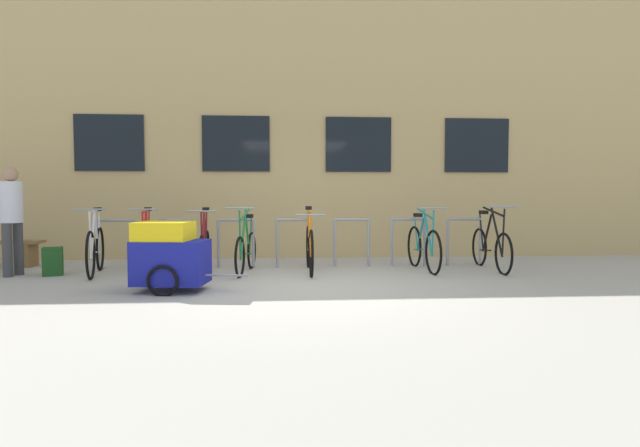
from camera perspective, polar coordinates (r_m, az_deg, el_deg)
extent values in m
plane|color=#B2ADA0|center=(6.93, -1.73, -7.12)|extent=(42.00, 42.00, 0.00)
cube|color=tan|center=(13.56, -2.94, 10.53)|extent=(28.00, 6.86, 5.96)
cube|color=black|center=(10.58, -22.63, 8.38)|extent=(1.30, 0.04, 1.07)
cube|color=black|center=(10.09, -9.43, 8.85)|extent=(1.30, 0.04, 1.07)
cube|color=black|center=(10.15, 4.35, 8.84)|extent=(1.30, 0.04, 1.07)
cube|color=black|center=(10.77, 17.22, 8.39)|extent=(1.30, 0.04, 1.07)
cylinder|color=gray|center=(9.29, -23.70, -2.21)|extent=(0.05, 0.05, 0.82)
cylinder|color=gray|center=(9.11, -20.20, -2.24)|extent=(0.05, 0.05, 0.82)
cylinder|color=gray|center=(9.17, -22.02, 0.33)|extent=(0.59, 0.05, 0.05)
cylinder|color=gray|center=(9.00, -17.69, -2.26)|extent=(0.05, 0.05, 0.82)
cylinder|color=gray|center=(8.88, -13.98, -2.27)|extent=(0.05, 0.05, 0.82)
cylinder|color=gray|center=(8.91, -15.89, 0.36)|extent=(0.59, 0.05, 0.05)
cylinder|color=gray|center=(8.82, -11.36, -2.28)|extent=(0.05, 0.05, 0.82)
cylinder|color=gray|center=(8.77, -7.52, -2.28)|extent=(0.05, 0.05, 0.82)
cylinder|color=gray|center=(8.76, -9.47, 0.40)|extent=(0.59, 0.05, 0.05)
cylinder|color=gray|center=(8.75, -4.85, -2.27)|extent=(0.05, 0.05, 0.82)
cylinder|color=gray|center=(8.77, -0.98, -2.25)|extent=(0.05, 0.05, 0.82)
cylinder|color=gray|center=(8.72, -2.92, 0.42)|extent=(0.59, 0.05, 0.05)
cylinder|color=gray|center=(8.80, 1.69, -2.23)|extent=(0.05, 0.05, 0.82)
cylinder|color=gray|center=(8.88, 5.48, -2.20)|extent=(0.05, 0.05, 0.82)
cylinder|color=gray|center=(8.80, 3.60, 0.44)|extent=(0.59, 0.05, 0.05)
cylinder|color=gray|center=(8.95, 8.07, -2.17)|extent=(0.05, 0.05, 0.82)
cylinder|color=gray|center=(9.10, 11.71, -2.12)|extent=(0.05, 0.05, 0.82)
cylinder|color=gray|center=(8.99, 9.93, 0.46)|extent=(0.59, 0.05, 0.05)
cylinder|color=gray|center=(9.22, 14.16, -2.08)|extent=(0.05, 0.05, 0.82)
cylinder|color=gray|center=(9.42, 17.58, -2.02)|extent=(0.05, 0.05, 0.82)
cylinder|color=gray|center=(9.29, 15.93, 0.47)|extent=(0.59, 0.05, 0.05)
torus|color=black|center=(9.07, 10.57, -2.56)|extent=(0.08, 0.73, 0.72)
torus|color=black|center=(8.15, 12.63, -3.23)|extent=(0.08, 0.73, 0.72)
cylinder|color=teal|center=(8.37, 12.04, -0.92)|extent=(0.06, 0.47, 0.74)
cylinder|color=teal|center=(8.73, 11.24, -1.21)|extent=(0.05, 0.34, 0.60)
cylinder|color=teal|center=(8.50, 11.73, 1.11)|extent=(0.07, 0.75, 0.17)
cylinder|color=teal|center=(8.84, 11.04, -2.88)|extent=(0.05, 0.49, 0.08)
cylinder|color=teal|center=(8.96, 10.76, -0.93)|extent=(0.03, 0.20, 0.54)
cylinder|color=teal|center=(8.14, 12.60, -0.86)|extent=(0.03, 0.08, 0.67)
cube|color=black|center=(8.86, 10.96, 0.94)|extent=(0.11, 0.20, 0.06)
cylinder|color=gray|center=(8.15, 12.58, 1.71)|extent=(0.44, 0.05, 0.03)
torus|color=black|center=(8.88, -12.58, -2.88)|extent=(0.09, 0.67, 0.67)
torus|color=black|center=(7.82, -13.17, -3.70)|extent=(0.09, 0.67, 0.67)
cylinder|color=maroon|center=(8.08, -13.02, -1.30)|extent=(0.07, 0.52, 0.73)
cylinder|color=maroon|center=(8.50, -12.78, -1.05)|extent=(0.06, 0.39, 0.73)
cylinder|color=maroon|center=(8.24, -12.95, 1.27)|extent=(0.10, 0.84, 0.05)
cylinder|color=maroon|center=(8.62, -12.71, -3.22)|extent=(0.06, 0.54, 0.07)
cylinder|color=maroon|center=(8.77, -12.65, -0.77)|extent=(0.04, 0.20, 0.67)
cylinder|color=maroon|center=(7.82, -13.18, -1.28)|extent=(0.03, 0.08, 0.66)
cube|color=black|center=(8.66, -12.72, 1.59)|extent=(0.11, 0.21, 0.06)
cylinder|color=gray|center=(7.82, -13.20, 1.36)|extent=(0.44, 0.06, 0.03)
torus|color=black|center=(9.20, -23.52, -2.64)|extent=(0.19, 0.73, 0.74)
torus|color=black|center=(8.25, -24.42, -3.30)|extent=(0.19, 0.73, 0.74)
cylinder|color=silver|center=(8.48, -24.20, -1.09)|extent=(0.13, 0.46, 0.73)
cylinder|color=silver|center=(8.85, -23.85, -0.97)|extent=(0.10, 0.34, 0.70)
cylinder|color=silver|center=(8.62, -24.10, 1.27)|extent=(0.19, 0.73, 0.05)
cylinder|color=silver|center=(8.96, -23.72, -2.96)|extent=(0.12, 0.48, 0.08)
cylinder|color=silver|center=(9.09, -23.64, -0.70)|extent=(0.06, 0.20, 0.64)
cylinder|color=silver|center=(8.24, -24.44, -1.02)|extent=(0.04, 0.08, 0.66)
cube|color=black|center=(8.98, -23.76, 1.48)|extent=(0.14, 0.22, 0.06)
cylinder|color=gray|center=(8.25, -24.47, 1.46)|extent=(0.44, 0.11, 0.03)
torus|color=black|center=(9.07, -18.61, -2.60)|extent=(0.16, 0.75, 0.75)
torus|color=black|center=(8.08, -19.28, -3.29)|extent=(0.16, 0.75, 0.75)
cylinder|color=red|center=(8.33, -19.12, -1.06)|extent=(0.11, 0.48, 0.72)
cylinder|color=red|center=(8.71, -18.86, -0.93)|extent=(0.09, 0.35, 0.70)
cylinder|color=red|center=(8.47, -19.05, 1.33)|extent=(0.16, 0.77, 0.05)
cylinder|color=red|center=(8.83, -18.76, -2.93)|extent=(0.10, 0.50, 0.08)
cylinder|color=red|center=(8.96, -18.70, -0.65)|extent=(0.06, 0.20, 0.64)
cylinder|color=red|center=(8.08, -19.31, -1.00)|extent=(0.04, 0.08, 0.65)
cube|color=black|center=(8.85, -18.80, 1.55)|extent=(0.13, 0.21, 0.06)
cylinder|color=gray|center=(8.08, -19.33, 1.51)|extent=(0.44, 0.09, 0.03)
torus|color=black|center=(8.72, -7.70, -3.03)|extent=(0.12, 0.64, 0.64)
torus|color=black|center=(7.78, -9.01, -3.79)|extent=(0.12, 0.64, 0.64)
cylinder|color=#1E7238|center=(8.01, -8.64, -1.18)|extent=(0.09, 0.46, 0.78)
cylinder|color=#1E7238|center=(8.37, -8.13, -1.50)|extent=(0.08, 0.33, 0.63)
cylinder|color=#1E7238|center=(8.14, -8.44, 1.05)|extent=(0.13, 0.74, 0.19)
cylinder|color=#1E7238|center=(8.48, -8.00, -3.36)|extent=(0.08, 0.48, 0.07)
cylinder|color=#1E7238|center=(8.60, -7.82, -1.22)|extent=(0.05, 0.20, 0.57)
cylinder|color=#1E7238|center=(7.77, -8.99, -1.14)|extent=(0.04, 0.08, 0.72)
cube|color=black|center=(8.50, -7.95, 0.83)|extent=(0.12, 0.21, 0.06)
cylinder|color=gray|center=(7.78, -8.98, 1.73)|extent=(0.44, 0.08, 0.03)
torus|color=black|center=(8.80, -1.35, -2.62)|extent=(0.04, 0.74, 0.74)
torus|color=black|center=(7.76, -0.99, -3.40)|extent=(0.04, 0.74, 0.74)
cylinder|color=orange|center=(8.02, -1.10, -1.36)|extent=(0.04, 0.50, 0.64)
cylinder|color=orange|center=(8.43, -1.24, -0.85)|extent=(0.04, 0.38, 0.72)
cylinder|color=orange|center=(8.17, -1.16, 1.18)|extent=(0.04, 0.82, 0.12)
cylinder|color=orange|center=(8.54, -1.27, -2.98)|extent=(0.03, 0.53, 0.08)
cylinder|color=orange|center=(8.68, -1.32, -0.56)|extent=(0.02, 0.20, 0.65)
cylinder|color=orange|center=(7.76, -1.00, -1.32)|extent=(0.03, 0.08, 0.56)
cube|color=black|center=(8.58, -1.30, 1.76)|extent=(0.10, 0.20, 0.06)
cylinder|color=gray|center=(7.76, -1.01, 0.97)|extent=(0.44, 0.03, 0.03)
torus|color=black|center=(9.44, 17.49, -2.55)|extent=(0.06, 0.68, 0.68)
torus|color=black|center=(8.44, 19.96, -3.26)|extent=(0.06, 0.68, 0.68)
cylinder|color=black|center=(8.68, 19.27, -0.88)|extent=(0.05, 0.52, 0.78)
cylinder|color=black|center=(9.08, 18.28, -1.05)|extent=(0.05, 0.40, 0.66)
cylinder|color=black|center=(8.83, 18.88, 1.29)|extent=(0.07, 0.86, 0.15)
cylinder|color=black|center=(9.19, 18.05, -2.87)|extent=(0.04, 0.55, 0.07)
cylinder|color=black|center=(9.34, 17.70, -0.78)|extent=(0.03, 0.20, 0.60)
cylinder|color=black|center=(8.43, 19.95, -0.84)|extent=(0.03, 0.08, 0.71)
cube|color=black|center=(9.24, 17.93, 1.22)|extent=(0.11, 0.20, 0.06)
cylinder|color=gray|center=(8.43, 19.93, 1.78)|extent=(0.44, 0.04, 0.03)
cube|color=navy|center=(6.84, -16.38, -4.18)|extent=(0.97, 0.71, 0.56)
cube|color=yellow|center=(6.83, -17.14, -0.82)|extent=(0.74, 0.65, 0.24)
torus|color=black|center=(7.17, -15.47, -5.42)|extent=(0.40, 0.09, 0.40)
torus|color=black|center=(6.56, -17.31, -6.25)|extent=(0.40, 0.09, 0.40)
cylinder|color=gray|center=(6.65, -10.43, -5.76)|extent=(0.55, 0.10, 0.03)
cube|color=olive|center=(10.18, -29.73, -3.09)|extent=(0.08, 0.36, 0.41)
cylinder|color=#3F3F42|center=(9.20, -30.82, -2.44)|extent=(0.14, 0.14, 0.82)
cylinder|color=#3F3F42|center=(9.04, -31.74, -2.56)|extent=(0.14, 0.14, 0.82)
cylinder|color=silver|center=(9.09, -31.41, 2.06)|extent=(0.32, 0.32, 0.63)
sphere|color=tan|center=(9.09, -31.49, 4.75)|extent=(0.22, 0.22, 0.22)
cube|color=#1E4C1E|center=(8.87, -27.87, -3.80)|extent=(0.33, 0.27, 0.44)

